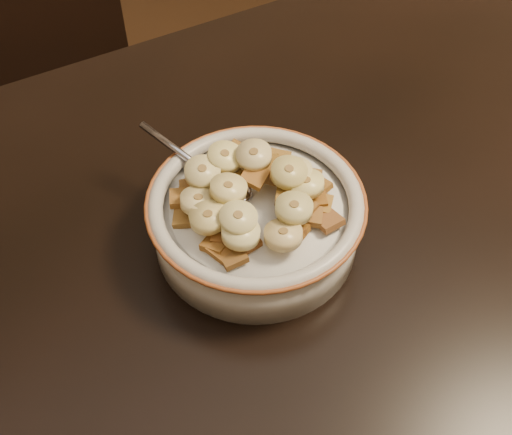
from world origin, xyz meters
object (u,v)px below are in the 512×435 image
chair (74,171)px  table (431,290)px  cereal_bowl (256,223)px  spoon (230,189)px

chair → table: bearing=-89.4°
table → chair: bearing=108.0°
cereal_bowl → spoon: size_ratio=4.17×
spoon → chair: bearing=-105.0°
cereal_bowl → spoon: (-0.01, 0.03, 0.03)m
table → cereal_bowl: bearing=135.4°
cereal_bowl → table: bearing=-45.6°
spoon → table: bearing=108.9°
spoon → cereal_bowl: bearing=90.0°
chair → cereal_bowl: chair is taller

